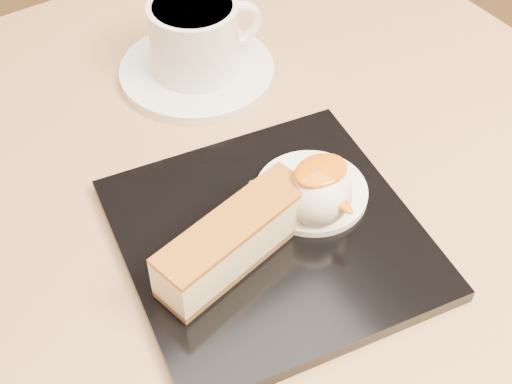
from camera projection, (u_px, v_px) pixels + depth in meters
table at (237, 345)px, 0.67m from camera, size 0.80×0.80×0.72m
dessert_plate at (270, 238)px, 0.55m from camera, size 0.25×0.25×0.01m
cheesecake at (235, 239)px, 0.51m from camera, size 0.13×0.06×0.04m
cream_smear at (311, 192)px, 0.57m from camera, size 0.09×0.09×0.01m
ice_cream_scoop at (318, 193)px, 0.54m from camera, size 0.05×0.05×0.05m
mango_sauce at (321, 171)px, 0.52m from camera, size 0.04×0.03×0.01m
mint_sprig at (264, 185)px, 0.57m from camera, size 0.03×0.02×0.00m
saucer at (197, 71)px, 0.69m from camera, size 0.15×0.15×0.01m
coffee_cup at (197, 35)px, 0.66m from camera, size 0.11×0.08×0.07m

